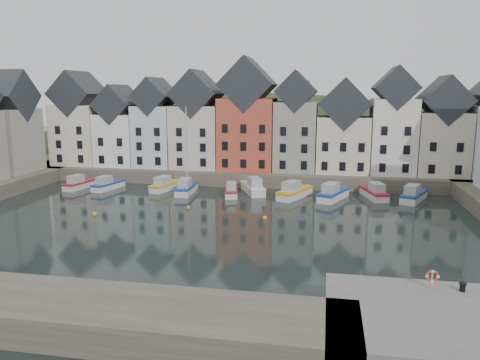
% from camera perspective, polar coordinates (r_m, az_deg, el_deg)
% --- Properties ---
extents(ground, '(260.00, 260.00, 0.00)m').
position_cam_1_polar(ground, '(50.19, -4.58, -5.97)').
color(ground, black).
rests_on(ground, ground).
extents(far_quay, '(90.00, 16.00, 2.00)m').
position_cam_1_polar(far_quay, '(78.55, 1.14, 0.95)').
color(far_quay, '#4E483C').
rests_on(far_quay, ground).
extents(hillside, '(153.60, 70.40, 64.00)m').
position_cam_1_polar(hillside, '(108.10, 3.41, -6.65)').
color(hillside, '#203018').
rests_on(hillside, ground).
extents(far_terrace, '(72.37, 8.16, 17.78)m').
position_cam_1_polar(far_terrace, '(75.15, 3.34, 6.54)').
color(far_terrace, '#F0E1C9').
rests_on(far_terrace, far_quay).
extents(mooring_buoys, '(20.50, 5.50, 0.50)m').
position_cam_1_polar(mooring_buoys, '(56.17, -7.11, -4.03)').
color(mooring_buoys, gold).
rests_on(mooring_buoys, ground).
extents(boat_a, '(2.86, 6.30, 2.33)m').
position_cam_1_polar(boat_a, '(74.32, -19.00, -0.45)').
color(boat_a, silver).
rests_on(boat_a, ground).
extents(boat_b, '(3.10, 6.25, 2.30)m').
position_cam_1_polar(boat_b, '(72.34, -15.84, -0.57)').
color(boat_b, silver).
rests_on(boat_b, ground).
extents(boat_c, '(3.53, 6.54, 2.40)m').
position_cam_1_polar(boat_c, '(69.92, -9.08, -0.66)').
color(boat_c, silver).
rests_on(boat_c, ground).
extents(boat_d, '(2.41, 6.64, 12.50)m').
position_cam_1_polar(boat_d, '(67.33, -6.59, -0.95)').
color(boat_d, silver).
rests_on(boat_d, ground).
extents(boat_e, '(2.84, 5.93, 2.18)m').
position_cam_1_polar(boat_e, '(65.59, -1.06, -1.34)').
color(boat_e, silver).
rests_on(boat_e, ground).
extents(boat_f, '(4.67, 7.12, 2.63)m').
position_cam_1_polar(boat_f, '(67.01, 1.61, -0.96)').
color(boat_f, silver).
rests_on(boat_f, ground).
extents(boat_g, '(4.83, 7.24, 2.68)m').
position_cam_1_polar(boat_g, '(64.50, 6.60, -1.48)').
color(boat_g, silver).
rests_on(boat_g, ground).
extents(boat_h, '(4.58, 7.14, 2.63)m').
position_cam_1_polar(boat_h, '(64.24, 11.24, -1.69)').
color(boat_h, silver).
rests_on(boat_h, ground).
extents(boat_i, '(3.63, 6.80, 2.49)m').
position_cam_1_polar(boat_i, '(66.44, 16.07, -1.53)').
color(boat_i, silver).
rests_on(boat_i, ground).
extents(boat_j, '(4.57, 6.91, 2.55)m').
position_cam_1_polar(boat_j, '(66.36, 20.38, -1.79)').
color(boat_j, silver).
rests_on(boat_j, ground).
extents(mooring_bollard, '(0.48, 0.48, 0.56)m').
position_cam_1_polar(mooring_bollard, '(33.37, 25.51, -11.66)').
color(mooring_bollard, black).
rests_on(mooring_bollard, near_quay).
extents(life_ring_post, '(0.80, 0.17, 1.30)m').
position_cam_1_polar(life_ring_post, '(32.69, 22.39, -10.83)').
color(life_ring_post, gray).
rests_on(life_ring_post, near_quay).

